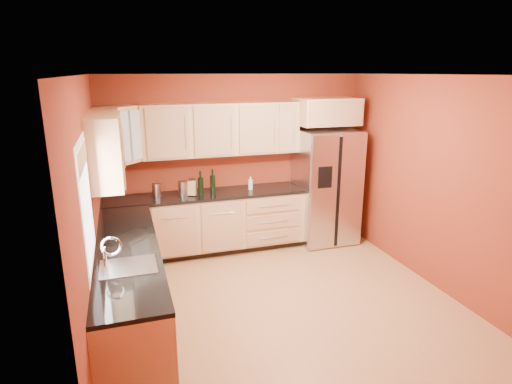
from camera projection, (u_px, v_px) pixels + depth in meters
floor at (281, 301)px, 5.08m from camera, size 4.00×4.00×0.00m
ceiling at (285, 75)px, 4.38m from camera, size 4.00×4.00×0.00m
wall_back at (236, 161)px, 6.56m from camera, size 4.00×0.04×2.60m
wall_front at (389, 276)px, 2.90m from camera, size 4.00×0.04×2.60m
wall_left at (91, 214)px, 4.15m from camera, size 0.04×4.00×2.60m
wall_right at (433, 183)px, 5.31m from camera, size 0.04×4.00×2.60m
base_cabinets_back at (206, 224)px, 6.36m from camera, size 2.90×0.60×0.88m
base_cabinets_left at (130, 289)px, 4.47m from camera, size 0.60×2.80×0.88m
countertop_back at (206, 195)px, 6.23m from camera, size 2.90×0.62×0.04m
countertop_left at (127, 248)px, 4.35m from camera, size 0.62×2.80×0.04m
upper_cabinets_back at (222, 129)px, 6.20m from camera, size 2.30×0.33×0.75m
upper_cabinets_left at (105, 147)px, 4.72m from camera, size 0.33×1.35×0.75m
corner_upper_cabinet at (120, 135)px, 5.63m from camera, size 0.67×0.67×0.75m
over_fridge_cabinet at (327, 111)px, 6.48m from camera, size 0.92×0.60×0.40m
refrigerator at (325, 186)px, 6.72m from camera, size 0.90×0.75×1.78m
window at (87, 204)px, 3.63m from camera, size 0.03×0.90×1.00m
sink_faucet at (127, 252)px, 3.84m from camera, size 0.50×0.42×0.30m
canister_left at (157, 190)px, 6.03m from camera, size 0.16×0.16×0.19m
canister_right at (183, 189)px, 6.06m from camera, size 0.14×0.14×0.22m
wine_bottle_a at (213, 181)px, 6.26m from camera, size 0.09×0.09×0.34m
wine_bottle_b at (201, 183)px, 6.09m from camera, size 0.10×0.10×0.35m
knife_block at (193, 188)px, 6.11m from camera, size 0.14×0.13×0.21m
soap_dispenser at (250, 183)px, 6.41m from camera, size 0.09×0.09×0.19m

